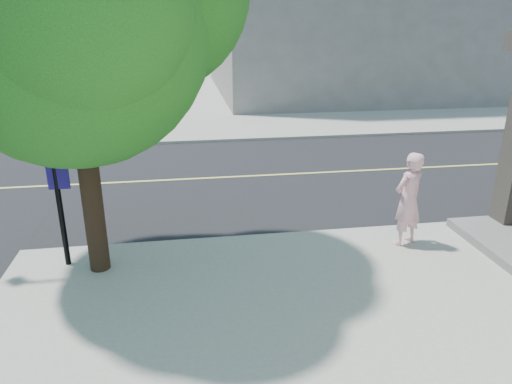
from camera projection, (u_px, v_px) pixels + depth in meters
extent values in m
plane|color=black|center=(71.00, 252.00, 10.09)|extent=(140.00, 140.00, 0.00)
cube|color=black|center=(102.00, 183.00, 14.26)|extent=(140.00, 9.00, 0.01)
cube|color=gray|center=(347.00, 91.00, 31.99)|extent=(29.00, 25.00, 0.12)
imported|color=#E1A1A9|center=(408.00, 199.00, 9.87)|extent=(0.86, 0.74, 2.00)
cylinder|color=black|center=(89.00, 175.00, 8.56)|extent=(0.38, 0.38, 3.76)
sphere|color=#24701D|center=(70.00, 27.00, 7.70)|extent=(4.60, 4.60, 4.60)
sphere|color=#24701D|center=(82.00, 4.00, 6.59)|extent=(3.14, 3.14, 3.14)
cylinder|color=black|center=(55.00, 177.00, 8.74)|extent=(0.10, 0.10, 3.60)
cube|color=white|center=(55.00, 154.00, 8.58)|extent=(0.47, 0.04, 0.17)
cube|color=navy|center=(58.00, 177.00, 8.73)|extent=(0.39, 0.04, 0.47)
imported|color=black|center=(46.00, 116.00, 8.36)|extent=(0.14, 0.17, 0.86)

